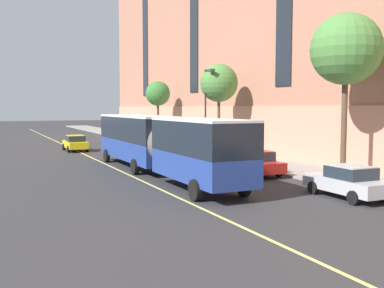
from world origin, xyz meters
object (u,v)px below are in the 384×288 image
object	(u,v)px
city_bus	(158,141)
parked_car_darkgray_1	(121,135)
parked_car_champagne_0	(165,144)
taxi_cab	(75,143)
street_tree_mid_block	(346,50)
street_tree_far_downtown	(158,94)
street_tree_far_uptown	(219,83)
parked_car_navy_4	(196,151)
parked_car_red_6	(254,163)
street_lamp	(207,103)
parked_car_green_5	(141,139)
parked_car_silver_2	(348,182)

from	to	relation	value
city_bus	parked_car_darkgray_1	xyz separation A→B (m)	(5.73, 28.54, -1.36)
parked_car_champagne_0	taxi_cab	world-z (taller)	same
street_tree_mid_block	street_tree_far_downtown	xyz separation A→B (m)	(-0.00, 30.28, -1.67)
parked_car_darkgray_1	taxi_cab	world-z (taller)	same
street_tree_far_uptown	parked_car_navy_4	bearing A→B (deg)	-147.24
parked_car_darkgray_1	parked_car_navy_4	distance (m)	22.26
parked_car_darkgray_1	parked_car_red_6	distance (m)	31.02
parked_car_champagne_0	street_lamp	xyz separation A→B (m)	(1.95, -4.85, 3.86)
parked_car_darkgray_1	parked_car_navy_4	xyz separation A→B (m)	(-0.13, -22.26, -0.00)
parked_car_red_6	parked_car_darkgray_1	bearing A→B (deg)	89.69
street_tree_mid_block	street_tree_far_uptown	distance (m)	15.18
street_tree_far_downtown	taxi_cab	bearing A→B (deg)	-153.87
city_bus	parked_car_navy_4	bearing A→B (deg)	48.29
parked_car_navy_4	parked_car_darkgray_1	bearing A→B (deg)	89.67
taxi_cab	street_tree_mid_block	xyz separation A→B (m)	(10.67, -25.04, 6.76)
city_bus	street_tree_far_uptown	bearing A→B (deg)	43.43
parked_car_champagne_0	street_tree_far_downtown	bearing A→B (deg)	72.70
parked_car_green_5	street_lamp	bearing A→B (deg)	-81.72
parked_car_navy_4	street_lamp	xyz separation A→B (m)	(1.89, 1.80, 3.85)
street_tree_far_uptown	city_bus	bearing A→B (deg)	-136.57
street_tree_far_uptown	street_lamp	bearing A→B (deg)	-168.16
city_bus	street_lamp	xyz separation A→B (m)	(7.49, 8.08, 2.49)
parked_car_red_6	street_tree_mid_block	world-z (taller)	street_tree_mid_block
parked_car_navy_4	parked_car_red_6	bearing A→B (deg)	-90.26
parked_car_darkgray_1	street_tree_far_uptown	distance (m)	21.17
parked_car_champagne_0	parked_car_silver_2	distance (m)	23.49
parked_car_darkgray_1	parked_car_red_6	size ratio (longest dim) A/B	0.99
street_tree_far_uptown	parked_car_champagne_0	bearing A→B (deg)	125.78
parked_car_navy_4	street_tree_mid_block	size ratio (longest dim) A/B	0.48
parked_car_red_6	street_tree_far_uptown	world-z (taller)	street_tree_far_uptown
parked_car_silver_2	street_tree_far_uptown	distance (m)	20.00
parked_car_silver_2	street_tree_far_downtown	distance (m)	34.59
street_lamp	parked_car_red_6	bearing A→B (deg)	-100.33
parked_car_champagne_0	street_tree_mid_block	distance (m)	21.09
parked_car_silver_2	street_tree_mid_block	distance (m)	8.40
parked_car_red_6	parked_car_champagne_0	bearing A→B (deg)	90.07
parked_car_silver_2	parked_car_navy_4	world-z (taller)	same
taxi_cab	street_tree_far_uptown	world-z (taller)	street_tree_far_uptown
city_bus	parked_car_navy_4	world-z (taller)	city_bus
street_tree_mid_block	street_tree_far_downtown	size ratio (longest dim) A/B	1.31
parked_car_navy_4	parked_car_green_5	world-z (taller)	same
city_bus	parked_car_silver_2	size ratio (longest dim) A/B	4.42
parked_car_champagne_0	street_tree_far_downtown	xyz separation A→B (m)	(3.29, 10.57, 5.08)
parked_car_champagne_0	city_bus	bearing A→B (deg)	-113.19
parked_car_green_5	street_tree_far_uptown	bearing A→B (deg)	-75.38
street_tree_far_downtown	parked_car_darkgray_1	bearing A→B (deg)	121.65
parked_car_navy_4	parked_car_green_5	bearing A→B (deg)	89.63
taxi_cab	parked_car_navy_4	bearing A→B (deg)	-58.18
parked_car_darkgray_1	parked_car_navy_4	bearing A→B (deg)	-90.33
parked_car_champagne_0	parked_car_red_6	world-z (taller)	same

